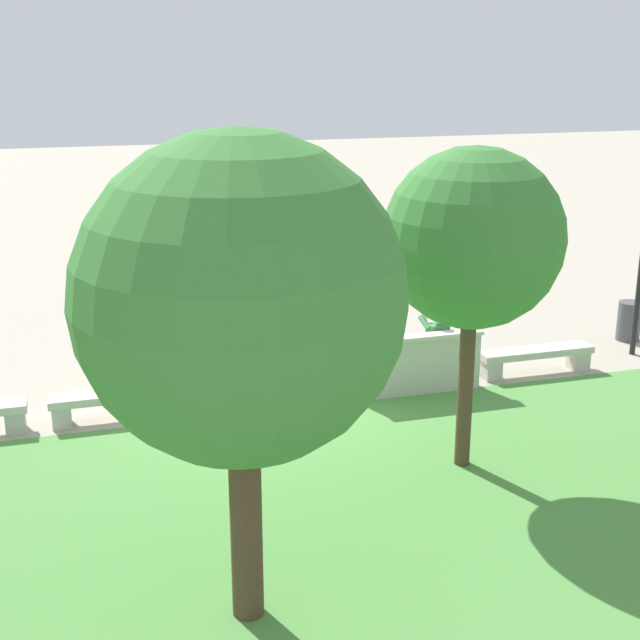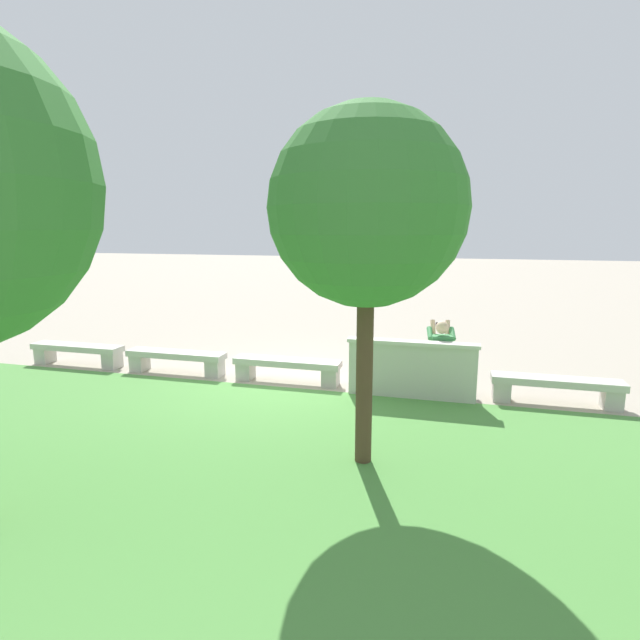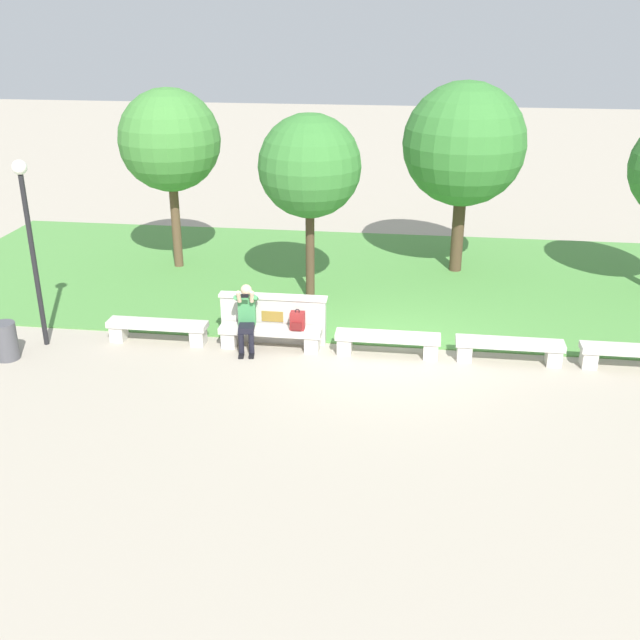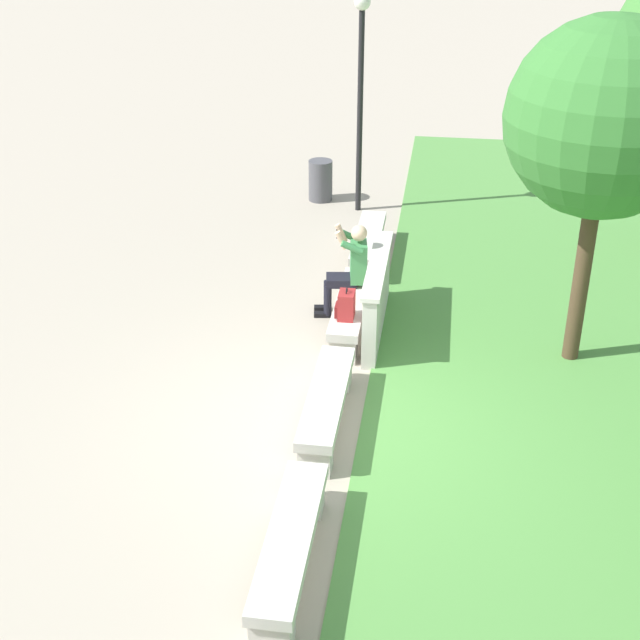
{
  "view_description": "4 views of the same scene",
  "coord_description": "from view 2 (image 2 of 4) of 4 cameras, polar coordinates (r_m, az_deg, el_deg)",
  "views": [
    {
      "loc": [
        2.95,
        12.73,
        5.36
      ],
      "look_at": [
        -1.01,
        -0.68,
        1.08
      ],
      "focal_mm": 50.0,
      "sensor_mm": 36.0,
      "label": 1
    },
    {
      "loc": [
        -2.89,
        8.59,
        2.88
      ],
      "look_at": [
        -0.44,
        -0.75,
        1.08
      ],
      "focal_mm": 28.0,
      "sensor_mm": 36.0,
      "label": 2
    },
    {
      "loc": [
        0.45,
        -13.35,
        6.34
      ],
      "look_at": [
        -1.27,
        -0.43,
        0.85
      ],
      "focal_mm": 42.0,
      "sensor_mm": 36.0,
      "label": 3
    },
    {
      "loc": [
        8.28,
        1.15,
        5.74
      ],
      "look_at": [
        -0.78,
        -0.19,
        0.92
      ],
      "focal_mm": 50.0,
      "sensor_mm": 36.0,
      "label": 4
    }
  ],
  "objects": [
    {
      "name": "grass_strip",
      "position": [
        5.86,
        -18.25,
        -19.33
      ],
      "size": [
        23.36,
        8.0,
        0.03
      ],
      "primitive_type": "cube",
      "color": "#518E42",
      "rests_on": "ground"
    },
    {
      "name": "bench_main",
      "position": [
        9.14,
        25.36,
        -6.89
      ],
      "size": [
        2.04,
        0.4,
        0.45
      ],
      "color": "beige",
      "rests_on": "ground"
    },
    {
      "name": "backpack",
      "position": [
        8.96,
        7.1,
        -4.11
      ],
      "size": [
        0.28,
        0.24,
        0.43
      ],
      "color": "maroon",
      "rests_on": "bench_near"
    },
    {
      "name": "bench_near",
      "position": [
        8.99,
        10.54,
        -6.31
      ],
      "size": [
        2.04,
        0.4,
        0.45
      ],
      "color": "beige",
      "rests_on": "ground"
    },
    {
      "name": "bench_mid",
      "position": [
        9.42,
        -3.79,
        -5.36
      ],
      "size": [
        2.04,
        0.4,
        0.45
      ],
      "color": "beige",
      "rests_on": "ground"
    },
    {
      "name": "tree_right_background",
      "position": [
        5.8,
        5.41,
        12.54
      ],
      "size": [
        2.28,
        2.28,
        4.24
      ],
      "color": "#4C3826",
      "rests_on": "ground"
    },
    {
      "name": "bench_end",
      "position": [
        11.72,
        -25.97,
        -3.24
      ],
      "size": [
        2.04,
        0.4,
        0.45
      ],
      "color": "beige",
      "rests_on": "ground"
    },
    {
      "name": "bench_far",
      "position": [
        10.38,
        -16.12,
        -4.26
      ],
      "size": [
        2.04,
        0.4,
        0.45
      ],
      "color": "beige",
      "rests_on": "ground"
    },
    {
      "name": "backrest_wall_with_plaque",
      "position": [
        8.6,
        10.41,
        -5.59
      ],
      "size": [
        2.19,
        0.24,
        1.01
      ],
      "color": "beige",
      "rests_on": "ground"
    },
    {
      "name": "person_photographer",
      "position": [
        8.93,
        13.56,
        -3.66
      ],
      "size": [
        0.51,
        0.76,
        1.32
      ],
      "color": "black",
      "rests_on": "ground"
    },
    {
      "name": "ground_plane",
      "position": [
        9.51,
        -3.77,
        -7.11
      ],
      "size": [
        80.0,
        80.0,
        0.0
      ],
      "primitive_type": "plane",
      "color": "#A89E8C"
    }
  ]
}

